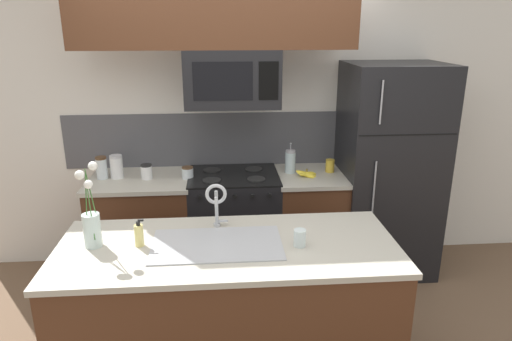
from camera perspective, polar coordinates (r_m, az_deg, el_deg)
ground_plane at (r=3.50m, az=-2.05°, el=-19.88°), size 10.00×10.00×0.00m
rear_partition at (r=4.15m, az=1.08°, el=6.20°), size 5.20×0.10×2.60m
splash_band at (r=4.11m, az=-3.03°, el=3.92°), size 2.94×0.01×0.48m
back_counter_left at (r=4.09m, az=-13.88°, el=-7.00°), size 0.84×0.65×0.91m
back_counter_right at (r=4.10m, az=6.59°, el=-6.46°), size 0.59×0.65×0.91m
stove_range at (r=4.03m, az=-2.72°, el=-6.74°), size 0.76×0.64×0.93m
microwave at (r=3.67m, az=-3.01°, el=11.45°), size 0.74×0.40×0.45m
upper_cabinet_band at (r=3.61m, az=-5.25°, el=19.63°), size 2.13×0.34×0.60m
refrigerator at (r=4.14m, az=16.10°, el=0.02°), size 0.81×0.74×1.84m
storage_jar_tall at (r=3.99m, az=-18.74°, el=0.33°), size 0.09×0.09×0.19m
storage_jar_medium at (r=3.96m, az=-17.04°, el=0.46°), size 0.10×0.10×0.20m
storage_jar_short at (r=3.89m, az=-13.52°, el=-0.15°), size 0.09×0.09×0.12m
storage_jar_squat at (r=3.83m, az=-8.55°, el=-0.27°), size 0.10×0.10×0.10m
banana_bunch at (r=3.87m, az=6.35°, el=-0.43°), size 0.19×0.15×0.08m
french_press at (r=3.94m, az=4.30°, el=1.14°), size 0.09×0.09×0.27m
coffee_tin at (r=4.01m, az=9.23°, el=0.59°), size 0.08×0.08×0.11m
island_counter at (r=2.95m, az=-3.35°, el=-17.10°), size 2.00×0.83×0.91m
kitchen_sink at (r=2.74m, az=-4.86°, el=-10.53°), size 0.76×0.44×0.16m
sink_faucet at (r=2.83m, az=-4.99°, el=-3.66°), size 0.14×0.14×0.31m
dish_soap_bottle at (r=2.75m, az=-14.41°, el=-7.81°), size 0.06×0.05×0.16m
drinking_glass at (r=2.68m, az=5.49°, el=-8.38°), size 0.07×0.07×0.10m
flower_vase at (r=2.79m, az=-19.85°, el=-6.37°), size 0.11×0.15×0.50m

